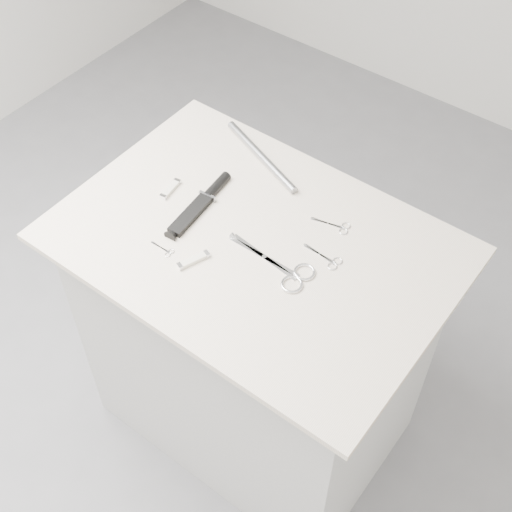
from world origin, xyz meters
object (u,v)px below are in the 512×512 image
Objects in this scene: embroidery_scissors_a at (328,259)px; metal_rail at (261,156)px; large_shears at (286,270)px; embroidery_scissors_b at (337,226)px; pocket_knife_b at (193,260)px; sheathed_knife at (203,201)px; pocket_knife_a at (170,189)px; tiny_scissors at (165,250)px; plinth at (255,344)px.

metal_rail is (-0.35, 0.20, 0.01)m from embroidery_scissors_a.
large_shears is 2.30× the size of embroidery_scissors_b.
pocket_knife_b is at bearing -138.52° from embroidery_scissors_b.
sheathed_knife is at bearing 172.75° from large_shears.
metal_rail is (-0.09, 0.40, 0.01)m from pocket_knife_b.
metal_rail is (0.02, 0.23, 0.00)m from sheathed_knife.
sheathed_knife is 0.23m from metal_rail.
embroidery_scissors_a is 1.35× the size of pocket_knife_a.
tiny_scissors is 0.85× the size of pocket_knife_a.
large_shears is 3.00× the size of pocket_knife_a.
sheathed_knife is 0.77× the size of metal_rail.
pocket_knife_b is at bearing -118.81° from plinth.
metal_rail is (-0.29, 0.29, 0.01)m from large_shears.
embroidery_scissors_b is 1.54× the size of tiny_scissors.
tiny_scissors is 0.78× the size of pocket_knife_b.
pocket_knife_a is at bearing 92.68° from sheathed_knife.
pocket_knife_b is at bearing -138.39° from embroidery_scissors_a.
plinth is 3.55× the size of sheathed_knife.
pocket_knife_b is (-0.22, -0.31, 0.00)m from embroidery_scissors_b.
embroidery_scissors_a and tiny_scissors have the same top height.
large_shears is at bearing -105.93° from sheathed_knife.
pocket_knife_b reaches higher than tiny_scissors.
embroidery_scissors_b is 0.41× the size of sheathed_knife.
metal_rail is at bearing -33.54° from pocket_knife_a.
sheathed_knife is at bearing -89.49° from pocket_knife_a.
sheathed_knife is 2.92× the size of pocket_knife_b.
large_shears reaches higher than embroidery_scissors_b.
sheathed_knife is at bearing 98.87° from tiny_scissors.
pocket_knife_b is (-0.26, -0.21, 0.00)m from embroidery_scissors_a.
sheathed_knife is at bearing 173.04° from plinth.
embroidery_scissors_a is at bearing -31.13° from pocket_knife_b.
large_shears is 0.95× the size of sheathed_knife.
plinth is at bearing 167.61° from large_shears.
embroidery_scissors_b is 0.32m from metal_rail.
pocket_knife_a is at bearing -115.74° from metal_rail.
pocket_knife_b reaches higher than plinth.
tiny_scissors is at bearing -143.73° from embroidery_scissors_a.
large_shears is 0.41m from pocket_knife_a.
pocket_knife_a is 0.26m from pocket_knife_b.
plinth is at bearing -99.46° from pocket_knife_a.
sheathed_knife is 3.17× the size of pocket_knife_a.
metal_rail is at bearing 91.41° from tiny_scissors.
embroidery_scissors_a is at bearing -29.11° from metal_rail.
tiny_scissors is 0.08m from pocket_knife_b.
plinth is 0.50m from pocket_knife_b.
plinth is 13.29× the size of tiny_scissors.
embroidery_scissors_b reaches higher than plinth.
pocket_knife_b is (0.11, -0.17, -0.00)m from sheathed_knife.
pocket_knife_a is (-0.43, -0.16, 0.00)m from embroidery_scissors_b.
pocket_knife_b is at bearing -77.05° from metal_rail.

